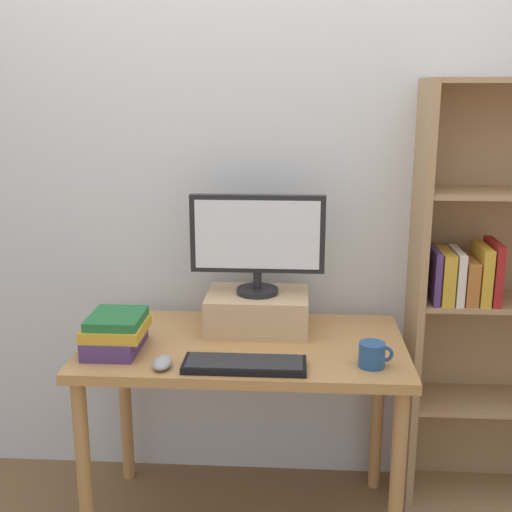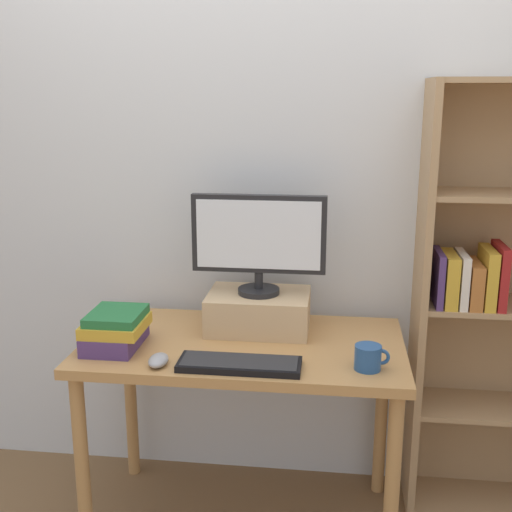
{
  "view_description": "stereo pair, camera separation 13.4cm",
  "coord_description": "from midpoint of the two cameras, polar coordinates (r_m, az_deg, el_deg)",
  "views": [
    {
      "loc": [
        0.18,
        -2.17,
        1.63
      ],
      "look_at": [
        0.04,
        0.06,
        1.06
      ],
      "focal_mm": 45.0,
      "sensor_mm": 36.0,
      "label": 1
    },
    {
      "loc": [
        0.32,
        -2.16,
        1.63
      ],
      "look_at": [
        0.04,
        0.06,
        1.06
      ],
      "focal_mm": 45.0,
      "sensor_mm": 36.0,
      "label": 2
    }
  ],
  "objects": [
    {
      "name": "desk",
      "position": [
        2.39,
        0.51,
        -9.8
      ],
      "size": [
        1.16,
        0.64,
        0.75
      ],
      "color": "#B7844C",
      "rests_on": "ground_plane"
    },
    {
      "name": "keyboard",
      "position": [
        2.14,
        0.35,
        -9.6
      ],
      "size": [
        0.41,
        0.14,
        0.02
      ],
      "color": "black",
      "rests_on": "desk"
    },
    {
      "name": "book_stack",
      "position": [
        2.32,
        -10.77,
        -6.46
      ],
      "size": [
        0.2,
        0.26,
        0.13
      ],
      "color": "#4C336B",
      "rests_on": "desk"
    },
    {
      "name": "riser_box",
      "position": [
        2.45,
        1.81,
        -4.93
      ],
      "size": [
        0.38,
        0.27,
        0.14
      ],
      "color": "tan",
      "rests_on": "desk"
    },
    {
      "name": "computer_monitor",
      "position": [
        2.37,
        1.86,
        1.51
      ],
      "size": [
        0.5,
        0.16,
        0.38
      ],
      "color": "black",
      "rests_on": "riser_box"
    },
    {
      "name": "computer_mouse",
      "position": [
        2.17,
        -6.9,
        -9.21
      ],
      "size": [
        0.06,
        0.1,
        0.04
      ],
      "color": "#99999E",
      "rests_on": "desk"
    },
    {
      "name": "back_wall",
      "position": [
        2.61,
        1.6,
        7.04
      ],
      "size": [
        7.0,
        0.08,
        2.6
      ],
      "color": "silver",
      "rests_on": "ground_plane"
    },
    {
      "name": "coffee_mug",
      "position": [
        2.16,
        11.76,
        -8.84
      ],
      "size": [
        0.12,
        0.09,
        0.08
      ],
      "color": "#234C84",
      "rests_on": "desk"
    }
  ]
}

